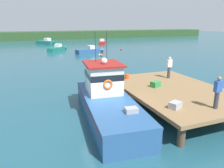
% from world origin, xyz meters
% --- Properties ---
extents(ground_plane, '(200.00, 200.00, 0.00)m').
position_xyz_m(ground_plane, '(0.00, 0.00, 0.00)').
color(ground_plane, '#1E4C5B').
extents(dock, '(6.00, 9.00, 1.20)m').
position_xyz_m(dock, '(4.80, 0.00, 1.07)').
color(dock, '#4C3D2D').
rests_on(dock, ground).
extents(main_fishing_boat, '(3.35, 9.94, 4.80)m').
position_xyz_m(main_fishing_boat, '(0.26, 0.33, 1.01)').
color(main_fishing_boat, '#285184').
rests_on(main_fishing_boat, ground).
extents(crate_stack_mid_dock, '(0.71, 0.61, 0.37)m').
position_xyz_m(crate_stack_mid_dock, '(3.87, 0.73, 1.39)').
color(crate_stack_mid_dock, '#2D8442').
rests_on(crate_stack_mid_dock, dock).
extents(crate_single_by_cleat, '(0.72, 0.64, 0.33)m').
position_xyz_m(crate_single_by_cleat, '(2.79, -2.77, 1.37)').
color(crate_single_by_cleat, '#9E9EA3').
rests_on(crate_single_by_cleat, dock).
extents(bait_bucket, '(0.32, 0.32, 0.34)m').
position_xyz_m(bait_bucket, '(3.03, 3.34, 1.37)').
color(bait_bucket, '#E04C19').
rests_on(bait_bucket, dock).
extents(deckhand_by_the_boat, '(0.36, 0.22, 1.63)m').
position_xyz_m(deckhand_by_the_boat, '(6.08, 2.39, 2.06)').
color(deckhand_by_the_boat, '#383842').
rests_on(deckhand_by_the_boat, dock).
extents(deckhand_further_back, '(0.36, 0.22, 1.63)m').
position_xyz_m(deckhand_further_back, '(4.66, -3.50, 2.06)').
color(deckhand_further_back, '#383842').
rests_on(deckhand_further_back, dock).
extents(moored_boat_off_the_point, '(4.78, 5.51, 1.55)m').
position_xyz_m(moored_boat_off_the_point, '(0.68, 44.76, 0.53)').
color(moored_boat_off_the_point, '#196B5B').
rests_on(moored_boat_off_the_point, ground).
extents(moored_boat_far_right, '(3.02, 5.10, 1.30)m').
position_xyz_m(moored_boat_far_right, '(13.69, 40.48, 0.45)').
color(moored_boat_far_right, red).
rests_on(moored_boat_far_right, ground).
extents(moored_boat_outer_mooring, '(5.35, 2.57, 1.34)m').
position_xyz_m(moored_boat_outer_mooring, '(6.32, 25.81, 0.46)').
color(moored_boat_outer_mooring, '#285184').
rests_on(moored_boat_outer_mooring, ground).
extents(moored_boat_near_channel, '(4.17, 4.50, 1.30)m').
position_xyz_m(moored_boat_near_channel, '(1.50, 31.25, 0.45)').
color(moored_boat_near_channel, '#196B5B').
rests_on(moored_boat_near_channel, ground).
extents(mooring_buoy_outer, '(0.33, 0.33, 0.33)m').
position_xyz_m(mooring_buoy_outer, '(13.43, 28.21, 0.16)').
color(mooring_buoy_outer, red).
rests_on(mooring_buoy_outer, ground).
extents(mooring_buoy_inshore, '(0.39, 0.39, 0.39)m').
position_xyz_m(mooring_buoy_inshore, '(7.20, 21.83, 0.20)').
color(mooring_buoy_inshore, '#EA5B19').
rests_on(mooring_buoy_inshore, ground).
extents(mooring_buoy_channel_marker, '(0.34, 0.34, 0.34)m').
position_xyz_m(mooring_buoy_channel_marker, '(7.00, 22.27, 0.17)').
color(mooring_buoy_channel_marker, silver).
rests_on(mooring_buoy_channel_marker, ground).
extents(far_shoreline, '(120.00, 8.00, 2.40)m').
position_xyz_m(far_shoreline, '(0.00, 62.00, 1.20)').
color(far_shoreline, '#284723').
rests_on(far_shoreline, ground).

